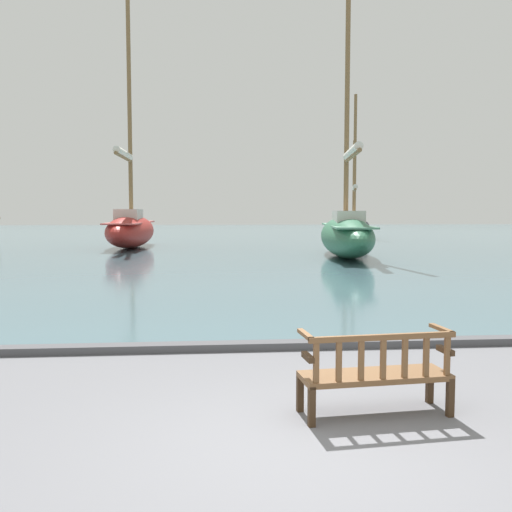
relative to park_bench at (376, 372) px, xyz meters
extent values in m
plane|color=slate|center=(-0.95, -0.83, -0.47)|extent=(160.00, 160.00, 0.00)
cube|color=#476670|center=(-0.95, 43.17, -0.43)|extent=(100.00, 80.00, 0.08)
cube|color=#4C4C50|center=(-0.95, 3.02, -0.41)|extent=(40.00, 0.30, 0.12)
cube|color=#3D2A19|center=(-0.79, 0.18, -0.26)|extent=(0.08, 0.08, 0.42)
cube|color=#3D2A19|center=(0.74, 0.34, -0.26)|extent=(0.08, 0.08, 0.42)
cube|color=#3D2A19|center=(-0.74, -0.26, -0.26)|extent=(0.08, 0.08, 0.42)
cube|color=#3D2A19|center=(0.78, -0.11, -0.26)|extent=(0.08, 0.08, 0.42)
cube|color=brown|center=(0.00, 0.04, -0.05)|extent=(1.64, 0.68, 0.06)
cube|color=brown|center=(0.02, -0.18, 0.42)|extent=(1.60, 0.21, 0.06)
cube|color=brown|center=(-0.70, -0.25, 0.19)|extent=(0.06, 0.05, 0.41)
cube|color=brown|center=(-0.46, -0.23, 0.19)|extent=(0.06, 0.05, 0.41)
cube|color=brown|center=(-0.22, -0.21, 0.19)|extent=(0.06, 0.05, 0.41)
cube|color=brown|center=(0.02, -0.18, 0.19)|extent=(0.06, 0.05, 0.41)
cube|color=brown|center=(0.26, -0.16, 0.19)|extent=(0.06, 0.05, 0.41)
cube|color=brown|center=(0.50, -0.14, 0.19)|extent=(0.06, 0.05, 0.41)
cube|color=brown|center=(0.73, -0.11, 0.19)|extent=(0.06, 0.05, 0.41)
cube|color=#3D2A19|center=(-0.76, -0.13, 0.22)|extent=(0.09, 0.30, 0.06)
cube|color=brown|center=(-0.77, -0.04, 0.43)|extent=(0.11, 0.47, 0.04)
cube|color=#3D2A19|center=(0.77, 0.02, 0.22)|extent=(0.09, 0.30, 0.06)
cube|color=brown|center=(0.76, 0.11, 0.43)|extent=(0.11, 0.47, 0.04)
ellipsoid|color=black|center=(9.96, 38.65, 0.44)|extent=(4.37, 8.79, 1.65)
cube|color=#4C4C51|center=(9.96, 38.65, 0.89)|extent=(3.54, 7.66, 0.08)
cube|color=beige|center=(9.81, 38.03, 1.30)|extent=(1.84, 2.55, 0.74)
cylinder|color=brown|center=(10.01, 38.85, 5.90)|extent=(0.24, 0.24, 9.94)
cylinder|color=brown|center=(9.63, 37.32, 3.33)|extent=(0.94, 3.11, 0.19)
cylinder|color=silver|center=(9.63, 37.32, 3.53)|extent=(1.05, 2.85, 0.39)
cylinder|color=brown|center=(10.56, 41.11, 4.25)|extent=(0.24, 0.24, 6.64)
ellipsoid|color=maroon|center=(-6.13, 27.76, 0.54)|extent=(2.64, 9.41, 1.87)
cube|color=#C6514C|center=(-6.13, 27.76, 1.06)|extent=(2.02, 8.27, 0.08)
cube|color=beige|center=(-6.15, 27.06, 1.46)|extent=(1.38, 2.39, 0.73)
cylinder|color=brown|center=(-6.13, 28.00, 7.40)|extent=(0.24, 0.24, 12.60)
cylinder|color=brown|center=(-6.19, 25.69, 4.63)|extent=(0.32, 4.62, 0.19)
cylinder|color=silver|center=(-6.19, 25.69, 4.82)|extent=(0.50, 4.17, 0.38)
ellipsoid|color=#2D6647|center=(4.67, 20.05, 0.54)|extent=(3.58, 10.13, 1.86)
cube|color=#5B9375|center=(4.67, 20.05, 1.05)|extent=(2.86, 8.88, 0.08)
cube|color=beige|center=(4.57, 19.31, 1.41)|extent=(1.59, 2.88, 0.64)
cylinder|color=brown|center=(4.70, 20.29, 6.99)|extent=(0.22, 0.22, 11.81)
cylinder|color=brown|center=(4.38, 17.96, 4.04)|extent=(0.83, 4.69, 0.18)
cylinder|color=silver|center=(4.38, 17.96, 4.22)|extent=(0.94, 4.25, 0.36)
cylinder|color=brown|center=(5.49, 25.92, 1.07)|extent=(0.44, 1.94, 0.18)
camera|label=1|loc=(-1.80, -5.83, 1.72)|focal=40.00mm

